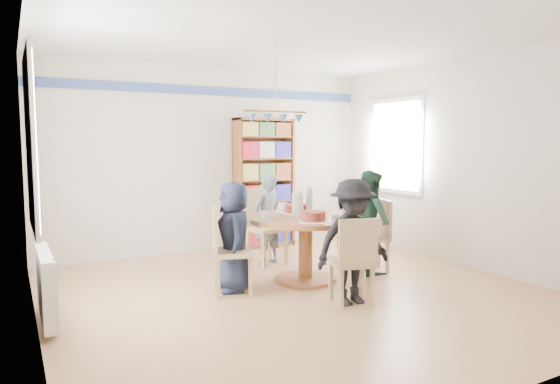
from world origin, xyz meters
TOP-DOWN VIEW (x-y plane):
  - ground at (0.00, 0.00)m, footprint 5.00×5.00m
  - room_shell at (-0.26, 0.87)m, footprint 5.00×5.00m
  - radiator at (-2.42, 0.30)m, footprint 0.12×1.00m
  - dining_table at (0.31, 0.36)m, footprint 1.30×1.30m
  - chair_left at (-0.68, 0.35)m, footprint 0.52×0.52m
  - chair_right at (1.35, 0.34)m, footprint 0.51×0.51m
  - chair_far at (0.28, 1.38)m, footprint 0.51×0.51m
  - chair_near at (0.26, -0.63)m, footprint 0.48×0.48m
  - person_left at (-0.56, 0.41)m, footprint 0.51×0.65m
  - person_right at (1.22, 0.31)m, footprint 0.59×0.70m
  - person_far at (0.30, 1.31)m, footprint 0.50×0.41m
  - person_near at (0.29, -0.56)m, footprint 0.83×0.50m
  - bookshelf at (0.78, 2.34)m, footprint 0.94×0.28m
  - tableware at (0.28, 0.39)m, footprint 1.29×1.29m

SIDE VIEW (x-z plane):
  - ground at x=0.00m, z-range 0.00..0.00m
  - radiator at x=-2.42m, z-range 0.05..0.65m
  - chair_near at x=0.26m, z-range 0.04..0.92m
  - chair_right at x=1.35m, z-range 0.04..0.94m
  - chair_left at x=-0.68m, z-range 0.05..0.97m
  - chair_far at x=0.28m, z-range 0.05..1.04m
  - dining_table at x=0.31m, z-range 0.18..0.93m
  - person_left at x=-0.56m, z-range 0.00..1.18m
  - person_far at x=0.30m, z-range 0.00..1.19m
  - person_near at x=0.29m, z-range 0.00..1.25m
  - person_right at x=1.22m, z-range 0.00..1.27m
  - tableware at x=0.28m, z-range 0.65..0.99m
  - bookshelf at x=0.78m, z-range -0.02..1.95m
  - room_shell at x=-0.26m, z-range -0.85..4.15m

